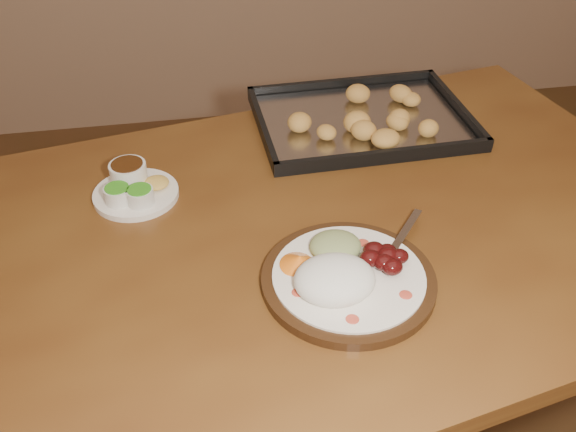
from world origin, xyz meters
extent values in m
cube|color=brown|center=(-0.07, 0.21, 0.73)|extent=(1.65, 1.17, 0.04)
cylinder|color=#503618|center=(0.53, 0.71, 0.35)|extent=(0.07, 0.07, 0.71)
cylinder|color=black|center=(-0.01, 0.05, 0.76)|extent=(0.28, 0.28, 0.02)
cylinder|color=white|center=(-0.01, 0.05, 0.77)|extent=(0.25, 0.25, 0.01)
ellipsoid|color=#CF4631|center=(-0.03, -0.04, 0.77)|extent=(0.02, 0.02, 0.00)
ellipsoid|color=#CF4631|center=(0.06, -0.01, 0.77)|extent=(0.02, 0.02, 0.00)
ellipsoid|color=#CF4631|center=(0.03, 0.13, 0.77)|extent=(0.02, 0.02, 0.00)
ellipsoid|color=#CF4631|center=(-0.10, 0.03, 0.77)|extent=(0.02, 0.02, 0.00)
ellipsoid|color=white|center=(-0.04, 0.03, 0.79)|extent=(0.17, 0.16, 0.06)
ellipsoid|color=#4D0B0D|center=(0.05, 0.06, 0.79)|extent=(0.04, 0.03, 0.03)
ellipsoid|color=#4D0B0D|center=(0.06, 0.08, 0.79)|extent=(0.04, 0.03, 0.03)
ellipsoid|color=#4D0B0D|center=(0.04, 0.09, 0.79)|extent=(0.04, 0.03, 0.03)
ellipsoid|color=#4D0B0D|center=(0.07, 0.07, 0.79)|extent=(0.04, 0.03, 0.03)
ellipsoid|color=#4D0B0D|center=(0.03, 0.07, 0.79)|extent=(0.04, 0.03, 0.03)
ellipsoid|color=#4D0B0D|center=(0.06, 0.07, 0.79)|extent=(0.04, 0.03, 0.03)
ellipsoid|color=#4D0B0D|center=(0.06, 0.04, 0.79)|extent=(0.04, 0.03, 0.03)
ellipsoid|color=tan|center=(-0.02, 0.12, 0.78)|extent=(0.12, 0.11, 0.04)
cone|color=orange|center=(-0.09, 0.09, 0.78)|extent=(0.09, 0.09, 0.03)
cube|color=silver|center=(0.11, 0.14, 0.77)|extent=(0.10, 0.12, 0.00)
cube|color=silver|center=(0.06, 0.08, 0.78)|extent=(0.04, 0.04, 0.00)
cylinder|color=silver|center=(0.06, 0.06, 0.78)|extent=(0.02, 0.03, 0.00)
cylinder|color=silver|center=(0.05, 0.06, 0.78)|extent=(0.02, 0.03, 0.00)
cylinder|color=silver|center=(0.05, 0.07, 0.78)|extent=(0.02, 0.03, 0.00)
cylinder|color=silver|center=(0.04, 0.07, 0.78)|extent=(0.02, 0.03, 0.00)
cylinder|color=white|center=(-0.36, 0.36, 0.76)|extent=(0.16, 0.16, 0.01)
cylinder|color=silver|center=(-0.39, 0.33, 0.78)|extent=(0.05, 0.05, 0.03)
cylinder|color=#37991E|center=(-0.39, 0.33, 0.79)|extent=(0.04, 0.04, 0.00)
cylinder|color=silver|center=(-0.34, 0.32, 0.78)|extent=(0.05, 0.05, 0.03)
cylinder|color=#37991E|center=(-0.34, 0.32, 0.79)|extent=(0.04, 0.04, 0.00)
cylinder|color=white|center=(-0.37, 0.39, 0.78)|extent=(0.07, 0.07, 0.04)
cylinder|color=#361B09|center=(-0.37, 0.39, 0.80)|extent=(0.06, 0.06, 0.00)
ellipsoid|color=#F2C755|center=(-0.31, 0.37, 0.77)|extent=(0.05, 0.05, 0.02)
cube|color=black|center=(0.15, 0.55, 0.75)|extent=(0.48, 0.36, 0.01)
cube|color=black|center=(0.14, 0.72, 0.77)|extent=(0.47, 0.03, 0.02)
cube|color=black|center=(0.15, 0.39, 0.77)|extent=(0.47, 0.03, 0.02)
cube|color=black|center=(0.37, 0.56, 0.77)|extent=(0.02, 0.34, 0.02)
cube|color=black|center=(-0.08, 0.55, 0.77)|extent=(0.02, 0.34, 0.02)
cube|color=#B6B6BB|center=(0.15, 0.55, 0.76)|extent=(0.45, 0.33, 0.00)
ellipsoid|color=gold|center=(0.20, 0.56, 0.78)|extent=(0.05, 0.05, 0.04)
ellipsoid|color=gold|center=(0.25, 0.60, 0.78)|extent=(0.07, 0.07, 0.04)
ellipsoid|color=gold|center=(0.18, 0.65, 0.78)|extent=(0.07, 0.07, 0.04)
ellipsoid|color=gold|center=(0.12, 0.61, 0.78)|extent=(0.06, 0.06, 0.04)
ellipsoid|color=gold|center=(0.08, 0.62, 0.78)|extent=(0.07, 0.07, 0.04)
ellipsoid|color=gold|center=(0.09, 0.56, 0.78)|extent=(0.06, 0.06, 0.04)
ellipsoid|color=gold|center=(0.03, 0.53, 0.78)|extent=(0.06, 0.06, 0.04)
ellipsoid|color=gold|center=(0.10, 0.47, 0.78)|extent=(0.07, 0.07, 0.04)
ellipsoid|color=gold|center=(0.13, 0.50, 0.78)|extent=(0.06, 0.06, 0.04)
ellipsoid|color=gold|center=(0.19, 0.48, 0.78)|extent=(0.07, 0.07, 0.04)
ellipsoid|color=gold|center=(0.20, 0.53, 0.78)|extent=(0.07, 0.07, 0.04)
camera|label=1|loc=(-0.24, -0.67, 1.48)|focal=40.00mm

